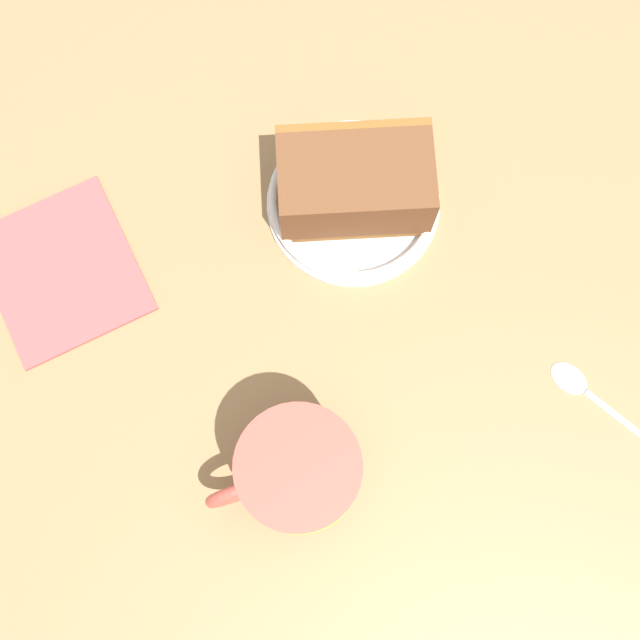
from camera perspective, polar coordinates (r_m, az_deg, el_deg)
ground_plane at (r=65.17cm, az=5.01°, el=1.50°), size 119.80×119.80×3.74cm
small_plate at (r=64.61cm, az=2.29°, el=8.08°), size 13.32×13.32×1.64cm
cake_slice at (r=61.93cm, az=2.38°, el=9.34°), size 11.96×13.00×5.74cm
tea_mug at (r=56.34cm, az=-1.49°, el=-10.27°), size 8.11×10.31×9.49cm
teaspoon at (r=64.30cm, az=18.13°, el=-4.96°), size 12.80×3.76×0.80cm
folded_napkin at (r=66.21cm, az=-17.14°, el=3.25°), size 13.80×12.88×0.60cm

